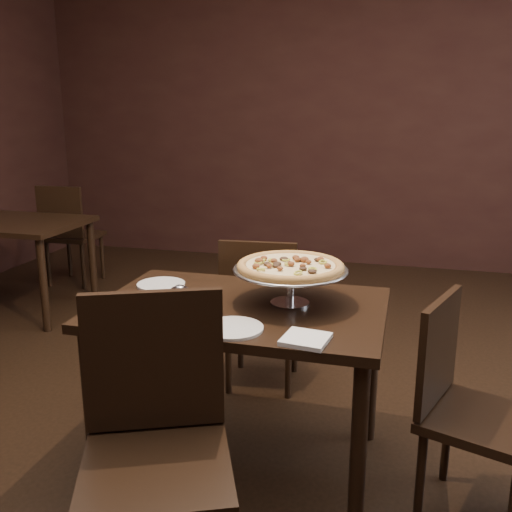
# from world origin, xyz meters

# --- Properties ---
(room) EXTENTS (6.04, 7.04, 2.84)m
(room) POSITION_xyz_m (0.06, 0.03, 1.40)
(room) COLOR black
(room) RESTS_ON ground
(dining_table) EXTENTS (1.15, 0.77, 0.72)m
(dining_table) POSITION_xyz_m (0.03, 0.03, 0.63)
(dining_table) COLOR black
(dining_table) RESTS_ON ground
(background_table) EXTENTS (1.11, 0.74, 0.69)m
(background_table) POSITION_xyz_m (-2.20, 1.44, 0.60)
(background_table) COLOR black
(background_table) RESTS_ON ground
(pizza_stand) EXTENTS (0.47, 0.47, 0.19)m
(pizza_stand) POSITION_xyz_m (0.22, 0.10, 0.88)
(pizza_stand) COLOR silver
(pizza_stand) RESTS_ON dining_table
(parmesan_shaker) EXTENTS (0.07, 0.07, 0.12)m
(parmesan_shaker) POSITION_xyz_m (-0.17, -0.13, 0.78)
(parmesan_shaker) COLOR beige
(parmesan_shaker) RESTS_ON dining_table
(pepper_flake_shaker) EXTENTS (0.06, 0.06, 0.11)m
(pepper_flake_shaker) POSITION_xyz_m (-0.03, -0.19, 0.77)
(pepper_flake_shaker) COLOR maroon
(pepper_flake_shaker) RESTS_ON dining_table
(packet_caddy) EXTENTS (0.09, 0.09, 0.07)m
(packet_caddy) POSITION_xyz_m (-0.17, -0.11, 0.75)
(packet_caddy) COLOR black
(packet_caddy) RESTS_ON dining_table
(napkin_stack) EXTENTS (0.17, 0.17, 0.02)m
(napkin_stack) POSITION_xyz_m (0.35, -0.27, 0.73)
(napkin_stack) COLOR white
(napkin_stack) RESTS_ON dining_table
(plate_left) EXTENTS (0.21, 0.21, 0.01)m
(plate_left) POSITION_xyz_m (-0.39, 0.19, 0.73)
(plate_left) COLOR silver
(plate_left) RESTS_ON dining_table
(plate_near) EXTENTS (0.22, 0.22, 0.01)m
(plate_near) POSITION_xyz_m (0.08, -0.23, 0.73)
(plate_near) COLOR silver
(plate_near) RESTS_ON dining_table
(serving_spatula) EXTENTS (0.17, 0.17, 0.02)m
(serving_spatula) POSITION_xyz_m (0.21, -0.03, 0.87)
(serving_spatula) COLOR silver
(serving_spatula) RESTS_ON pizza_stand
(chair_far) EXTENTS (0.43, 0.43, 0.85)m
(chair_far) POSITION_xyz_m (-0.06, 0.71, 0.47)
(chair_far) COLOR black
(chair_far) RESTS_ON ground
(chair_near) EXTENTS (0.58, 0.58, 0.95)m
(chair_near) POSITION_xyz_m (-0.04, -0.65, 0.52)
(chair_near) COLOR black
(chair_near) RESTS_ON ground
(chair_side) EXTENTS (0.50, 0.50, 0.83)m
(chair_side) POSITION_xyz_m (0.91, -0.05, 0.46)
(chair_side) COLOR black
(chair_side) RESTS_ON ground
(bg_chair_far) EXTENTS (0.42, 0.42, 0.88)m
(bg_chair_far) POSITION_xyz_m (-2.13, 2.12, 0.48)
(bg_chair_far) COLOR black
(bg_chair_far) RESTS_ON ground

